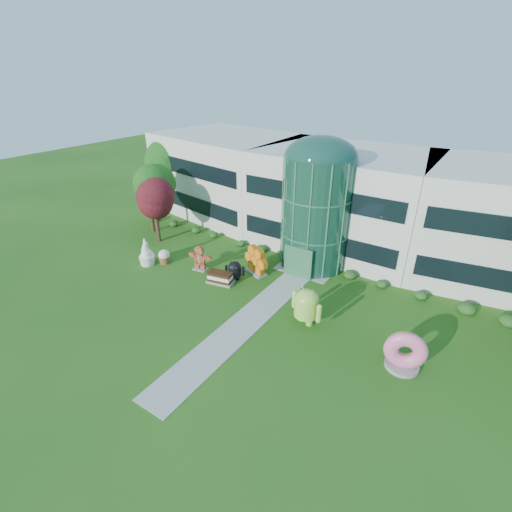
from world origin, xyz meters
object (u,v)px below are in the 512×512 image
Objects in this scene: android_green at (306,304)px; donut at (405,350)px; android_black at (235,269)px; gingerbread at (200,258)px.

donut is at bearing 9.94° from android_green.
android_green reaches higher than android_black.
android_black is at bearing -178.78° from android_green.
android_black is (-7.75, 2.03, -0.57)m from android_green.
android_green is 6.95m from donut.
android_green reaches higher than gingerbread.
android_green is at bearing 158.99° from donut.
donut is at bearing -15.64° from gingerbread.
android_black is 14.92m from donut.
gingerbread is at bearing -172.76° from android_green.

